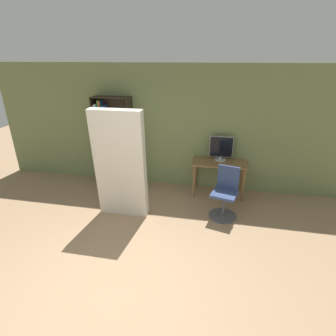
% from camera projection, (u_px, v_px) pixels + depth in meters
% --- Properties ---
extents(ground_plane, '(16.00, 16.00, 0.00)m').
position_uv_depth(ground_plane, '(112.00, 299.00, 3.28)').
color(ground_plane, '#937556').
extents(wall_back, '(8.00, 0.06, 2.70)m').
position_uv_depth(wall_back, '(166.00, 128.00, 5.81)').
color(wall_back, '#6B7A4C').
rests_on(wall_back, ground).
extents(desk, '(1.15, 0.57, 0.75)m').
position_uv_depth(desk, '(219.00, 167.00, 5.59)').
color(desk, brown).
rests_on(desk, ground).
extents(monitor, '(0.49, 0.25, 0.52)m').
position_uv_depth(monitor, '(221.00, 148.00, 5.57)').
color(monitor, '#B7B7BC').
rests_on(monitor, desk).
extents(office_chair, '(0.54, 0.54, 0.96)m').
position_uv_depth(office_chair, '(225.00, 197.00, 4.87)').
color(office_chair, '#4C4C51').
rests_on(office_chair, ground).
extents(bookshelf, '(0.83, 0.35, 2.02)m').
position_uv_depth(bookshelf, '(110.00, 141.00, 6.02)').
color(bookshelf, '#2D2319').
rests_on(bookshelf, ground).
extents(mattress_near, '(0.92, 0.30, 2.03)m').
position_uv_depth(mattress_near, '(120.00, 166.00, 4.66)').
color(mattress_near, beige).
rests_on(mattress_near, ground).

